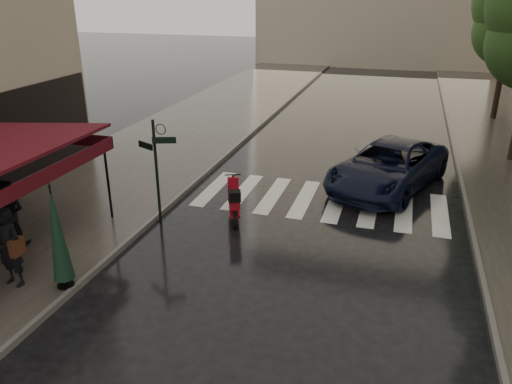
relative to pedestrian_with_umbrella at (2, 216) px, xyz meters
The scene contains 11 objects.
ground 3.49m from the pedestrian_with_umbrella, 20.20° to the left, with size 120.00×120.00×0.00m, color black.
sidewalk_near 13.26m from the pedestrian_with_umbrella, 97.45° to the left, with size 6.00×60.00×0.12m, color #38332D.
curb_near 13.21m from the pedestrian_with_umbrella, 84.10° to the left, with size 0.12×60.00×0.16m, color #595651.
curb_far 16.67m from the pedestrian_with_umbrella, 51.82° to the left, with size 0.12×60.00×0.16m, color #595651.
crosswalk 9.27m from the pedestrian_with_umbrella, 50.61° to the left, with size 7.85×3.20×0.01m.
signpost 4.34m from the pedestrian_with_umbrella, 68.30° to the left, with size 1.17×0.29×3.10m.
pedestrian_with_umbrella is the anchor object (origin of this frame).
pedestrian_terrace 2.23m from the pedestrian_with_umbrella, 132.63° to the left, with size 0.88×0.68×1.81m, color black.
scooter 6.20m from the pedestrian_with_umbrella, 53.91° to the left, with size 0.89×1.72×1.19m.
parked_car 11.79m from the pedestrian_with_umbrella, 48.72° to the left, with size 2.60×5.63×1.57m, color black.
parasol_back 1.23m from the pedestrian_with_umbrella, 11.94° to the left, with size 0.46×0.46×2.47m.
Camera 1 is at (5.27, -8.78, 6.41)m, focal length 35.00 mm.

